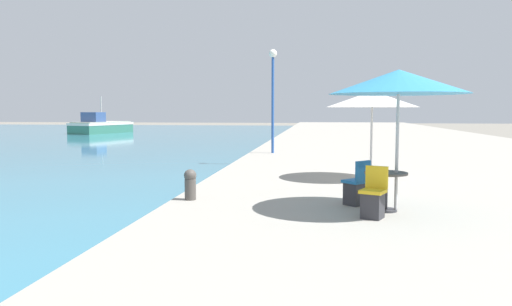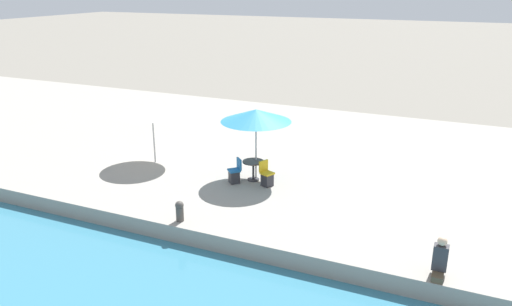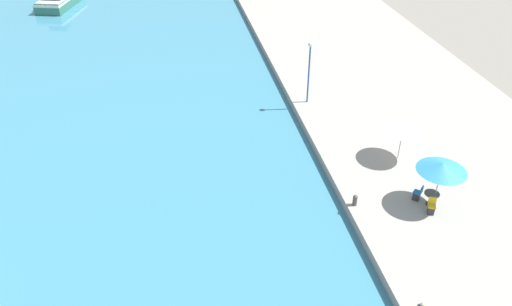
{
  "view_description": "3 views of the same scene",
  "coord_description": "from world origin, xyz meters",
  "px_view_note": "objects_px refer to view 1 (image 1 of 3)",
  "views": [
    {
      "loc": [
        3.12,
        2.8,
        2.49
      ],
      "look_at": [
        1.5,
        15.5,
        1.38
      ],
      "focal_mm": 35.0,
      "sensor_mm": 36.0,
      "label": 1
    },
    {
      "loc": [
        -11.28,
        5.29,
        7.52
      ],
      "look_at": [
        4.56,
        12.31,
        1.58
      ],
      "focal_mm": 35.0,
      "sensor_mm": 36.0,
      "label": 2
    },
    {
      "loc": [
        -8.54,
        -6.23,
        17.64
      ],
      "look_at": [
        -4.0,
        18.0,
        1.18
      ],
      "focal_mm": 35.0,
      "sensor_mm": 36.0,
      "label": 3
    }
  ],
  "objects_px": {
    "cafe_umbrella_pink": "(399,82)",
    "cafe_chair_left": "(373,200)",
    "cafe_table": "(386,183)",
    "mooring_bollard": "(190,184)",
    "cafe_chair_right": "(356,189)",
    "fishing_boat_mid": "(101,126)",
    "lamppost": "(273,83)",
    "cafe_umbrella_white": "(372,99)"
  },
  "relations": [
    {
      "from": "fishing_boat_mid",
      "to": "lamppost",
      "type": "xyz_separation_m",
      "value": [
        21.05,
        -28.55,
        2.86
      ]
    },
    {
      "from": "cafe_table",
      "to": "lamppost",
      "type": "relative_size",
      "value": 0.18
    },
    {
      "from": "lamppost",
      "to": "mooring_bollard",
      "type": "bearing_deg",
      "value": -93.17
    },
    {
      "from": "cafe_umbrella_pink",
      "to": "fishing_boat_mid",
      "type": "bearing_deg",
      "value": 120.87
    },
    {
      "from": "mooring_bollard",
      "to": "fishing_boat_mid",
      "type": "bearing_deg",
      "value": 116.82
    },
    {
      "from": "cafe_umbrella_pink",
      "to": "cafe_umbrella_white",
      "type": "height_order",
      "value": "cafe_umbrella_pink"
    },
    {
      "from": "cafe_umbrella_pink",
      "to": "cafe_table",
      "type": "relative_size",
      "value": 3.31
    },
    {
      "from": "cafe_chair_right",
      "to": "mooring_bollard",
      "type": "distance_m",
      "value": 3.45
    },
    {
      "from": "cafe_umbrella_pink",
      "to": "cafe_chair_right",
      "type": "distance_m",
      "value": 2.27
    },
    {
      "from": "cafe_umbrella_white",
      "to": "cafe_table",
      "type": "height_order",
      "value": "cafe_umbrella_white"
    },
    {
      "from": "cafe_umbrella_pink",
      "to": "cafe_chair_right",
      "type": "relative_size",
      "value": 2.91
    },
    {
      "from": "cafe_chair_right",
      "to": "mooring_bollard",
      "type": "relative_size",
      "value": 1.39
    },
    {
      "from": "cafe_chair_left",
      "to": "lamppost",
      "type": "relative_size",
      "value": 0.2
    },
    {
      "from": "fishing_boat_mid",
      "to": "cafe_chair_right",
      "type": "height_order",
      "value": "fishing_boat_mid"
    },
    {
      "from": "cafe_umbrella_white",
      "to": "lamppost",
      "type": "xyz_separation_m",
      "value": [
        -3.48,
        8.03,
        0.89
      ]
    },
    {
      "from": "cafe_umbrella_pink",
      "to": "cafe_table",
      "type": "xyz_separation_m",
      "value": [
        -0.19,
        0.03,
        -1.89
      ]
    },
    {
      "from": "cafe_umbrella_white",
      "to": "cafe_chair_left",
      "type": "xyz_separation_m",
      "value": [
        -0.47,
        -5.12,
        -1.87
      ]
    },
    {
      "from": "cafe_chair_right",
      "to": "cafe_umbrella_pink",
      "type": "bearing_deg",
      "value": -82.53
    },
    {
      "from": "fishing_boat_mid",
      "to": "cafe_chair_right",
      "type": "bearing_deg",
      "value": -42.99
    },
    {
      "from": "cafe_table",
      "to": "cafe_chair_left",
      "type": "xyz_separation_m",
      "value": [
        -0.3,
        -0.66,
        -0.21
      ]
    },
    {
      "from": "cafe_umbrella_white",
      "to": "fishing_boat_mid",
      "type": "bearing_deg",
      "value": 123.85
    },
    {
      "from": "cafe_table",
      "to": "cafe_chair_left",
      "type": "height_order",
      "value": "cafe_chair_left"
    },
    {
      "from": "cafe_umbrella_white",
      "to": "cafe_umbrella_pink",
      "type": "bearing_deg",
      "value": -89.8
    },
    {
      "from": "cafe_umbrella_pink",
      "to": "cafe_chair_right",
      "type": "xyz_separation_m",
      "value": [
        -0.7,
        0.54,
        -2.1
      ]
    },
    {
      "from": "cafe_umbrella_white",
      "to": "lamppost",
      "type": "distance_m",
      "value": 8.8
    },
    {
      "from": "cafe_umbrella_pink",
      "to": "cafe_chair_left",
      "type": "bearing_deg",
      "value": -127.38
    },
    {
      "from": "fishing_boat_mid",
      "to": "cafe_table",
      "type": "height_order",
      "value": "fishing_boat_mid"
    },
    {
      "from": "cafe_table",
      "to": "cafe_chair_right",
      "type": "distance_m",
      "value": 0.75
    },
    {
      "from": "cafe_umbrella_pink",
      "to": "cafe_chair_left",
      "type": "xyz_separation_m",
      "value": [
        -0.48,
        -0.63,
        -2.1
      ]
    },
    {
      "from": "mooring_bollard",
      "to": "cafe_chair_left",
      "type": "bearing_deg",
      "value": -20.18
    },
    {
      "from": "cafe_chair_left",
      "to": "mooring_bollard",
      "type": "bearing_deg",
      "value": 4.06
    },
    {
      "from": "cafe_table",
      "to": "mooring_bollard",
      "type": "xyz_separation_m",
      "value": [
        -3.96,
        0.69,
        -0.18
      ]
    },
    {
      "from": "cafe_chair_right",
      "to": "mooring_bollard",
      "type": "height_order",
      "value": "cafe_chair_right"
    },
    {
      "from": "cafe_umbrella_white",
      "to": "cafe_chair_left",
      "type": "bearing_deg",
      "value": -95.23
    },
    {
      "from": "cafe_chair_left",
      "to": "cafe_table",
      "type": "bearing_deg",
      "value": -90.0
    },
    {
      "from": "fishing_boat_mid",
      "to": "cafe_chair_left",
      "type": "xyz_separation_m",
      "value": [
        24.07,
        -41.7,
        0.09
      ]
    },
    {
      "from": "cafe_chair_left",
      "to": "cafe_chair_right",
      "type": "relative_size",
      "value": 1.0
    },
    {
      "from": "cafe_umbrella_pink",
      "to": "lamppost",
      "type": "height_order",
      "value": "lamppost"
    },
    {
      "from": "cafe_chair_left",
      "to": "cafe_chair_right",
      "type": "distance_m",
      "value": 1.19
    },
    {
      "from": "fishing_boat_mid",
      "to": "lamppost",
      "type": "height_order",
      "value": "lamppost"
    },
    {
      "from": "fishing_boat_mid",
      "to": "cafe_umbrella_white",
      "type": "distance_m",
      "value": 44.09
    },
    {
      "from": "fishing_boat_mid",
      "to": "mooring_bollard",
      "type": "bearing_deg",
      "value": -46.65
    }
  ]
}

